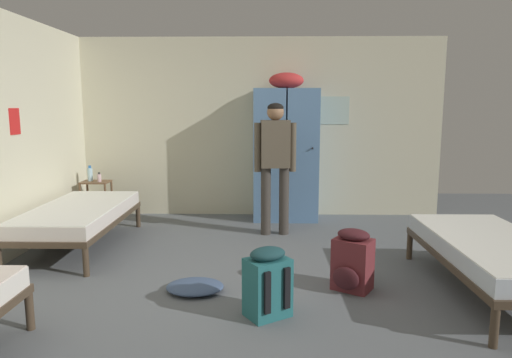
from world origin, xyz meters
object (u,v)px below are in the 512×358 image
Objects in this scene: locker_bank at (286,152)px; lotion_bottle at (99,178)px; person_traveler at (275,156)px; bed_right at (493,251)px; bed_left_rear at (79,215)px; shelf_unit at (96,197)px; clothes_pile_denim at (195,287)px; backpack_maroon at (352,261)px; backpack_teal at (267,283)px; water_bottle at (90,174)px.

lotion_bottle is at bearing -175.42° from locker_bank.
bed_right is at bearing -45.46° from person_traveler.
person_traveler reaches higher than bed_left_rear.
person_traveler reaches higher than bed_right.
shelf_unit is 3.07m from clothes_pile_denim.
backpack_maroon is at bearing -37.70° from shelf_unit.
clothes_pile_denim is (-0.63, 0.46, -0.22)m from backpack_teal.
bed_right reaches higher than clothes_pile_denim.
backpack_teal is (2.14, -1.72, -0.12)m from bed_left_rear.
water_bottle is 1.66× the size of lotion_bottle.
lotion_bottle is at bearing 98.55° from bed_left_rear.
backpack_maroon is at bearing -70.25° from person_traveler.
bed_left_rear is 8.67× the size of water_bottle.
person_traveler is 2.05m from backpack_maroon.
bed_right is 2.69m from person_traveler.
locker_bank reaches higher than bed_right.
water_bottle reaches higher than backpack_teal.
locker_bank is 3.20m from bed_right.
backpack_teal is at bearing -92.72° from person_traveler.
clothes_pile_denim is at bearing -54.77° from shelf_unit.
locker_bank is 2.77m from water_bottle.
backpack_teal is at bearing -38.80° from bed_left_rear.
clothes_pile_denim is at bearing -39.76° from bed_left_rear.
person_traveler is at bearing -13.78° from lotion_bottle.
clothes_pile_denim is (1.51, -1.26, -0.34)m from bed_left_rear.
person_traveler reaches higher than shelf_unit.
bed_right is 3.45× the size of backpack_teal.
water_bottle is 0.17m from lotion_bottle.
bed_right is at bearing -3.27° from backpack_maroon.
shelf_unit is 0.30× the size of bed_left_rear.
person_traveler is at bearing -14.26° from water_bottle.
water_bottle is at bearing 165.74° from person_traveler.
backpack_maroon is at bearing -22.41° from bed_left_rear.
backpack_teal is (2.32, -2.92, -0.37)m from lotion_bottle.
backpack_teal is 1.09× the size of clothes_pile_denim.
backpack_teal is at bearing -51.06° from shelf_unit.
bed_left_rear is at bearing -165.05° from person_traveler.
bed_right is (4.34, -2.50, 0.04)m from shelf_unit.
clothes_pile_denim is at bearing -177.36° from backpack_maroon.
backpack_teal reaches higher than bed_right.
bed_right is 8.67× the size of water_bottle.
bed_left_rear is 3.45× the size of backpack_maroon.
water_bottle is at bearing 142.76° from backpack_maroon.
person_traveler is 3.27× the size of clothes_pile_denim.
backpack_teal is (2.47, -2.98, -0.41)m from water_bottle.
locker_bank is 2.74m from backpack_maroon.
lotion_bottle is at bearing 150.03° from bed_right.
locker_bank is at bearing 3.08° from water_bottle.
locker_bank reaches higher than clothes_pile_denim.
person_traveler is (-0.17, -0.80, 0.03)m from locker_bank.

